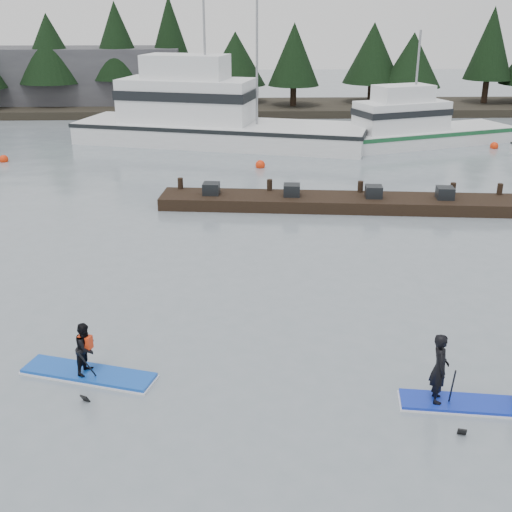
{
  "coord_description": "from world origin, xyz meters",
  "views": [
    {
      "loc": [
        -0.62,
        -12.04,
        8.13
      ],
      "look_at": [
        0.0,
        6.0,
        1.1
      ],
      "focal_mm": 45.0,
      "sensor_mm": 36.0,
      "label": 1
    }
  ],
  "objects_px": {
    "floating_dock": "(338,202)",
    "paddleboard_duo": "(468,383)",
    "fishing_boat_large": "(212,131)",
    "paddleboard_solo": "(87,359)",
    "fishing_boat_medium": "(415,136)"
  },
  "relations": [
    {
      "from": "floating_dock",
      "to": "paddleboard_duo",
      "type": "height_order",
      "value": "paddleboard_duo"
    },
    {
      "from": "fishing_boat_large",
      "to": "paddleboard_solo",
      "type": "relative_size",
      "value": 5.75
    },
    {
      "from": "fishing_boat_large",
      "to": "floating_dock",
      "type": "height_order",
      "value": "fishing_boat_large"
    },
    {
      "from": "fishing_boat_large",
      "to": "floating_dock",
      "type": "relative_size",
      "value": 1.23
    },
    {
      "from": "fishing_boat_medium",
      "to": "fishing_boat_large",
      "type": "bearing_deg",
      "value": 156.89
    },
    {
      "from": "fishing_boat_large",
      "to": "paddleboard_solo",
      "type": "distance_m",
      "value": 27.67
    },
    {
      "from": "floating_dock",
      "to": "paddleboard_solo",
      "type": "distance_m",
      "value": 15.48
    },
    {
      "from": "fishing_boat_medium",
      "to": "paddleboard_solo",
      "type": "distance_m",
      "value": 30.6
    },
    {
      "from": "fishing_boat_large",
      "to": "floating_dock",
      "type": "xyz_separation_m",
      "value": [
        5.83,
        -14.31,
        -0.52
      ]
    },
    {
      "from": "fishing_boat_large",
      "to": "fishing_boat_medium",
      "type": "bearing_deg",
      "value": 12.17
    },
    {
      "from": "floating_dock",
      "to": "paddleboard_duo",
      "type": "xyz_separation_m",
      "value": [
        0.52,
        -14.79,
        0.32
      ]
    },
    {
      "from": "paddleboard_solo",
      "to": "paddleboard_duo",
      "type": "distance_m",
      "value": 8.6
    },
    {
      "from": "paddleboard_duo",
      "to": "paddleboard_solo",
      "type": "bearing_deg",
      "value": 178.56
    },
    {
      "from": "fishing_boat_medium",
      "to": "floating_dock",
      "type": "height_order",
      "value": "fishing_boat_medium"
    },
    {
      "from": "floating_dock",
      "to": "paddleboard_duo",
      "type": "distance_m",
      "value": 14.81
    }
  ]
}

